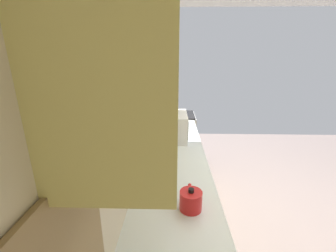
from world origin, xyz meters
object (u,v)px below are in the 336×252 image
object	(u,v)px
bowl	(182,125)
kettle	(191,200)
microwave	(173,126)
oven_range	(175,139)

from	to	relation	value
bowl	kettle	distance (m)	1.77
microwave	bowl	size ratio (longest dim) A/B	2.89
oven_range	microwave	bearing A→B (deg)	177.66
oven_range	microwave	xyz separation A→B (m)	(-1.12, 0.05, 0.60)
oven_range	microwave	world-z (taller)	microwave
oven_range	kettle	distance (m)	2.49
bowl	kettle	world-z (taller)	kettle
bowl	kettle	xyz separation A→B (m)	(-1.77, 0.00, 0.03)
microwave	bowl	bearing A→B (deg)	-15.43
oven_range	kettle	xyz separation A→B (m)	(-2.44, -0.08, 0.51)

